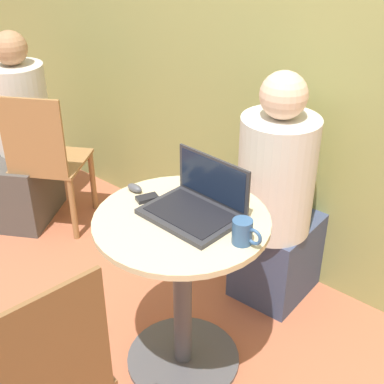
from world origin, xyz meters
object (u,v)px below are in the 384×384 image
(cell_phone, at_px, (147,198))
(chair_empty, at_px, (45,384))
(person_seated, at_px, (279,210))
(laptop, at_px, (197,205))

(cell_phone, distance_m, chair_empty, 0.80)
(person_seated, bearing_deg, laptop, -91.82)
(laptop, bearing_deg, person_seated, 88.18)
(laptop, xyz_separation_m, cell_phone, (-0.22, -0.05, -0.03))
(cell_phone, xyz_separation_m, person_seated, (0.24, 0.66, -0.27))
(cell_phone, bearing_deg, laptop, 12.79)
(laptop, relative_size, chair_empty, 0.40)
(laptop, xyz_separation_m, person_seated, (0.02, 0.61, -0.31))
(cell_phone, relative_size, person_seated, 0.08)
(chair_empty, bearing_deg, laptop, 88.85)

